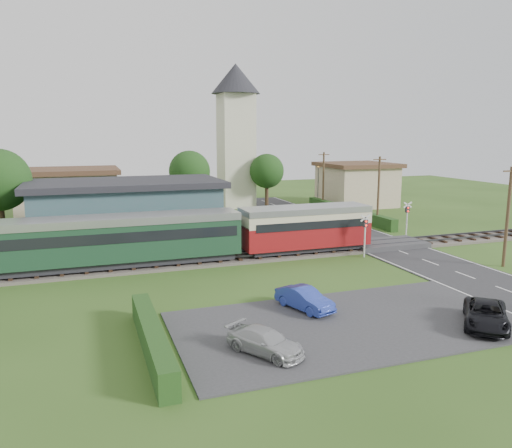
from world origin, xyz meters
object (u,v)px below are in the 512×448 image
object	(u,v)px
station_building	(127,211)
church_tower	(236,125)
house_east	(357,184)
car_park_blue	(305,299)
pedestrian_far	(73,246)
house_west	(68,194)
pedestrian_near	(232,235)
crossing_signal_far	(407,214)
equipment_hut	(17,242)
car_on_road	(309,211)
train	(74,242)
car_park_dark	(486,315)
car_park_silver	(265,341)
crossing_signal_near	(365,229)

from	to	relation	value
station_building	church_tower	world-z (taller)	church_tower
church_tower	house_east	size ratio (longest dim) A/B	2.00
car_park_blue	station_building	bearing A→B (deg)	90.89
house_east	pedestrian_far	xyz separation A→B (m)	(-34.31, -18.83, -1.59)
car_park_blue	pedestrian_far	bearing A→B (deg)	109.66
house_west	house_east	size ratio (longest dim) A/B	1.23
pedestrian_near	house_west	bearing A→B (deg)	-77.64
station_building	pedestrian_near	xyz separation A→B (m)	(7.62, -5.82, -1.51)
crossing_signal_far	equipment_hut	bearing A→B (deg)	178.54
car_on_road	pedestrian_near	size ratio (longest dim) A/B	2.52
equipment_hut	train	xyz separation A→B (m)	(3.80, -3.20, 0.43)
equipment_hut	crossing_signal_far	distance (m)	31.61
equipment_hut	pedestrian_far	distance (m)	3.72
car_on_road	church_tower	bearing A→B (deg)	51.14
church_tower	car_park_blue	world-z (taller)	church_tower
train	house_east	size ratio (longest dim) A/B	4.91
equipment_hut	church_tower	world-z (taller)	church_tower
house_west	pedestrian_far	bearing A→B (deg)	-88.02
crossing_signal_far	car_on_road	size ratio (longest dim) A/B	0.88
church_tower	car_park_dark	bearing A→B (deg)	-90.67
house_west	pedestrian_far	xyz separation A→B (m)	(0.69, -19.83, -1.58)
crossing_signal_far	car_park_silver	size ratio (longest dim) A/B	0.91
crossing_signal_far	pedestrian_near	world-z (taller)	crossing_signal_far
equipment_hut	pedestrian_far	size ratio (longest dim) A/B	1.67
church_tower	train	bearing A→B (deg)	-126.44
crossing_signal_far	crossing_signal_near	bearing A→B (deg)	-146.31
car_park_blue	pedestrian_near	size ratio (longest dim) A/B	2.39
car_on_road	car_park_dark	bearing A→B (deg)	-166.87
car_on_road	car_park_blue	size ratio (longest dim) A/B	1.06
equipment_hut	crossing_signal_near	world-z (taller)	crossing_signal_near
equipment_hut	church_tower	size ratio (longest dim) A/B	0.14
church_tower	car_on_road	distance (m)	15.01
station_building	crossing_signal_far	bearing A→B (deg)	-15.63
car_park_blue	car_park_silver	world-z (taller)	car_park_blue
train	car_on_road	size ratio (longest dim) A/B	11.61
car_park_dark	pedestrian_far	xyz separation A→B (m)	(-18.81, 19.67, 0.55)
train	car_park_silver	size ratio (longest dim) A/B	12.06
train	car_park_blue	world-z (taller)	train
crossing_signal_far	car_park_blue	bearing A→B (deg)	-139.63
car_on_road	pedestrian_near	bearing A→B (deg)	158.03
car_park_blue	church_tower	bearing A→B (deg)	59.72
train	crossing_signal_far	bearing A→B (deg)	4.92
train	pedestrian_far	bearing A→B (deg)	92.08
station_building	pedestrian_near	size ratio (longest dim) A/B	10.86
church_tower	pedestrian_near	xyz separation A→B (m)	(-7.38, -22.83, -9.04)
church_tower	crossing_signal_far	xyz separation A→B (m)	(8.60, -23.61, -8.08)
equipment_hut	car_park_silver	bearing A→B (deg)	-58.93
crossing_signal_far	pedestrian_far	bearing A→B (deg)	178.41
house_east	crossing_signal_far	xyz separation A→B (m)	(-6.40, -19.61, -0.66)
house_east	house_west	bearing A→B (deg)	178.36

